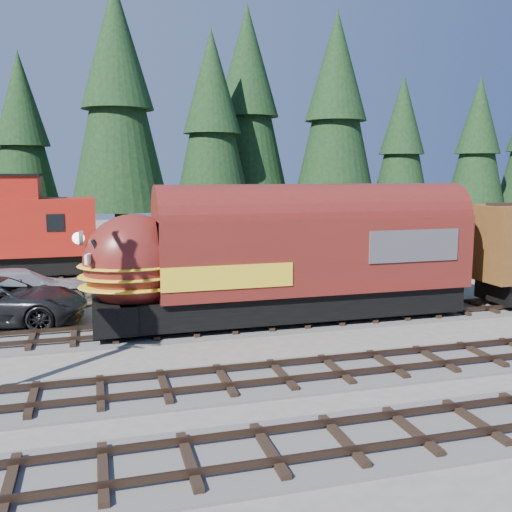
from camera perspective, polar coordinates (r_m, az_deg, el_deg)
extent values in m
plane|color=#6B665B|center=(21.30, 11.77, -8.99)|extent=(120.00, 120.00, 0.00)
cube|color=#4C4947|center=(36.51, -16.29, -1.80)|extent=(32.00, 3.20, 0.08)
cube|color=#38281E|center=(35.76, -16.31, -1.67)|extent=(32.00, 0.08, 0.16)
cube|color=#38281E|center=(37.18, -16.29, -1.29)|extent=(32.00, 0.08, 0.16)
cube|color=gold|center=(30.37, 2.70, -0.31)|extent=(12.00, 6.00, 3.40)
cube|color=yellow|center=(30.10, 2.73, 4.25)|extent=(11.88, 3.30, 1.44)
cube|color=white|center=(27.99, -8.44, -0.10)|extent=(0.06, 2.40, 0.60)
cone|color=black|center=(45.63, -22.35, 10.99)|extent=(5.39, 5.39, 12.29)
cone|color=black|center=(42.86, -13.69, 15.22)|extent=(7.05, 7.05, 16.05)
cone|color=black|center=(43.60, -4.42, 13.08)|extent=(6.02, 6.02, 13.71)
cone|color=black|center=(48.37, -0.88, 14.78)|extent=(7.12, 7.12, 16.21)
cone|color=black|center=(47.37, 7.99, 14.24)|extent=(6.82, 6.82, 15.53)
cone|color=black|center=(49.55, 14.37, 10.56)|extent=(5.11, 5.11, 11.64)
cone|color=black|center=(53.05, 21.28, 10.20)|extent=(5.17, 5.17, 11.78)
cube|color=black|center=(23.98, 4.01, -4.66)|extent=(14.42, 2.58, 1.11)
cube|color=maroon|center=(23.88, 5.89, 0.33)|extent=(13.16, 3.04, 3.04)
ellipsoid|color=maroon|center=(22.28, -12.07, -0.67)|extent=(3.85, 2.98, 3.74)
cube|color=#38383A|center=(25.45, 13.77, 1.43)|extent=(4.05, 3.10, 1.32)
sphere|color=white|center=(22.11, -17.34, 1.72)|extent=(0.45, 0.45, 0.45)
cube|color=black|center=(36.79, -24.22, -0.80)|extent=(9.94, 2.56, 1.10)
cube|color=maroon|center=(36.24, -22.92, 6.35)|extent=(2.65, 2.43, 1.33)
imported|color=#B4B8BD|center=(28.39, -22.42, -3.09)|extent=(7.04, 4.32, 1.90)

